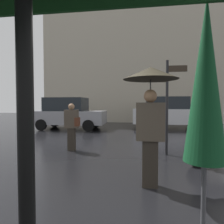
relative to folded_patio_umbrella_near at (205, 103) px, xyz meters
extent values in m
cylinder|color=black|center=(-1.14, -0.45, -0.28)|extent=(0.10, 0.10, 2.46)
cone|color=#144C28|center=(0.00, 0.00, 0.18)|extent=(0.30, 0.30, 1.22)
cube|color=#2A241E|center=(-0.29, 2.09, -1.09)|extent=(0.28, 0.18, 0.85)
cube|color=#473D33|center=(-0.29, 2.09, -0.32)|extent=(0.51, 0.23, 0.69)
sphere|color=#936B4C|center=(-0.29, 2.09, 0.14)|extent=(0.24, 0.24, 0.24)
cylinder|color=black|center=(-0.29, 2.09, 0.29)|extent=(0.02, 0.02, 0.30)
cone|color=#2B261A|center=(-0.29, 2.09, 0.55)|extent=(0.99, 0.99, 0.22)
cube|color=#2A241E|center=(-2.68, 4.62, -1.15)|extent=(0.24, 0.15, 0.73)
cube|color=#473D33|center=(-2.68, 4.62, -0.48)|extent=(0.44, 0.20, 0.59)
sphere|color=#936B4C|center=(-2.68, 4.62, -0.08)|extent=(0.20, 0.20, 0.20)
cube|color=#512819|center=(-2.48, 4.62, -0.57)|extent=(0.12, 0.24, 0.28)
cylinder|color=black|center=(0.90, 3.40, -1.28)|extent=(0.46, 0.09, 0.46)
cube|color=black|center=(1.38, 3.40, -0.90)|extent=(0.96, 0.32, 0.32)
cube|color=black|center=(0.94, 3.40, -0.62)|extent=(0.28, 0.28, 0.24)
cube|color=silver|center=(1.39, 11.12, -0.74)|extent=(4.54, 1.80, 0.91)
cube|color=black|center=(1.16, 11.12, 0.08)|extent=(2.50, 1.66, 0.74)
cylinder|color=black|center=(2.86, 12.02, -1.19)|extent=(0.64, 0.18, 0.64)
cylinder|color=black|center=(2.86, 10.22, -1.19)|extent=(0.64, 0.18, 0.64)
cylinder|color=black|center=(-0.09, 12.02, -1.19)|extent=(0.64, 0.18, 0.64)
cylinder|color=black|center=(-0.09, 10.22, -1.19)|extent=(0.64, 0.18, 0.64)
cube|color=gray|center=(-4.70, 9.99, -0.80)|extent=(4.29, 1.84, 0.79)
cube|color=black|center=(-4.91, 9.99, 0.00)|extent=(2.36, 1.69, 0.80)
cylinder|color=black|center=(-3.31, 10.91, -1.19)|extent=(0.65, 0.18, 0.65)
cylinder|color=black|center=(-3.31, 9.08, -1.19)|extent=(0.65, 0.18, 0.65)
cylinder|color=black|center=(-6.09, 10.91, -1.19)|extent=(0.65, 0.18, 0.65)
cylinder|color=black|center=(-6.09, 9.08, -1.19)|extent=(0.65, 0.18, 0.65)
cylinder|color=black|center=(0.32, 4.48, -0.11)|extent=(0.08, 0.08, 2.80)
cube|color=#33281E|center=(0.60, 4.48, 1.04)|extent=(0.56, 0.04, 0.18)
cube|color=#33281E|center=(0.06, 4.48, 0.74)|extent=(0.52, 0.04, 0.18)
cube|color=#B2A893|center=(-1.41, 15.79, 5.63)|extent=(14.76, 2.07, 14.28)
camera|label=1|loc=(-0.47, -1.52, -0.01)|focal=31.62mm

